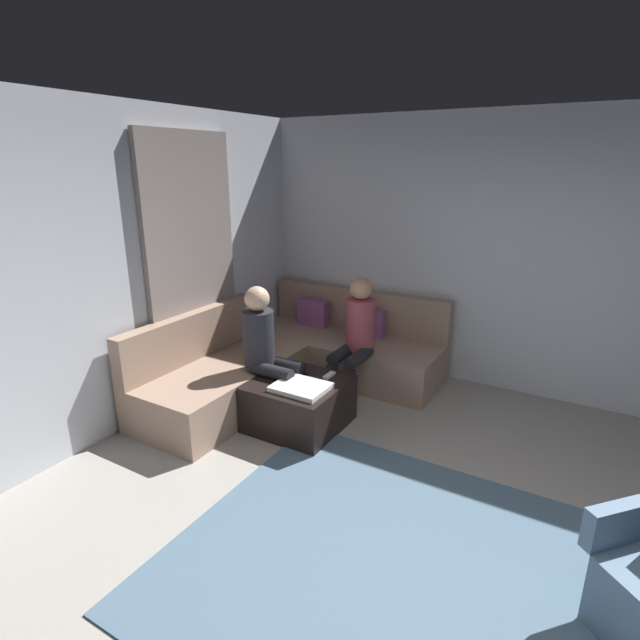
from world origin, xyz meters
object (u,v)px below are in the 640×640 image
Objects in this scene: game_remote at (329,375)px; person_on_couch_back at (356,334)px; coffee_mug at (289,364)px; person_on_couch_side at (268,347)px; ottoman at (299,403)px; sectional_couch at (294,359)px.

person_on_couch_back reaches higher than game_remote.
coffee_mug is 0.63× the size of game_remote.
coffee_mug is at bearing 140.14° from person_on_couch_side.
ottoman is 5.07× the size of game_remote.
sectional_couch is 17.00× the size of game_remote.
person_on_couch_side reaches higher than coffee_mug.
person_on_couch_back is 1.00× the size of person_on_couch_side.
coffee_mug reaches higher than ottoman.
person_on_couch_side is (-0.34, 0.03, 0.45)m from ottoman.
sectional_couch reaches higher than ottoman.
person_on_couch_side is (0.15, -0.65, 0.38)m from sectional_couch.
ottoman is 0.38m from coffee_mug.
person_on_couch_side is at bearing 174.51° from ottoman.
game_remote is (0.40, 0.04, -0.04)m from coffee_mug.
person_on_couch_back is at bearing 54.50° from coffee_mug.
sectional_couch is 3.36× the size of ottoman.
person_on_couch_back is (0.18, 0.74, 0.45)m from ottoman.
sectional_couch is at bearing 125.70° from ottoman.
coffee_mug is 0.71m from person_on_couch_back.
sectional_couch is at bearing 145.40° from game_remote.
person_on_couch_back is (-0.00, 0.52, 0.23)m from game_remote.
game_remote is (0.67, -0.46, 0.15)m from sectional_couch.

